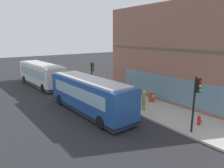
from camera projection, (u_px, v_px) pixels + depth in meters
ground at (107, 119)px, 16.83m from camera, size 120.00×120.00×0.00m
sidewalk_curb at (148, 107)px, 19.59m from camera, size 4.40×40.00×0.15m
building_corner at (188, 53)px, 21.78m from camera, size 6.95×17.20×9.74m
city_bus_nearside at (89, 95)px, 18.07m from camera, size 2.83×10.11×3.07m
city_bus_far_down_street at (41, 74)px, 27.95m from camera, size 3.10×10.17×3.07m
traffic_light_near_corner at (196, 95)px, 13.57m from camera, size 0.32×0.49×3.87m
traffic_light_down_block at (92, 72)px, 23.69m from camera, size 0.32×0.49×3.56m
fire_hydrant at (199, 120)px, 15.29m from camera, size 0.35×0.35×0.74m
pedestrian_walking_along_curb at (104, 82)px, 25.25m from camera, size 0.32×0.32×1.76m
pedestrian_near_building_entrance at (144, 99)px, 18.25m from camera, size 0.32×0.32×1.81m
pedestrian_near_hydrant at (111, 83)px, 24.90m from camera, size 0.32×0.32×1.57m
newspaper_vending_box at (151, 97)px, 20.81m from camera, size 0.44×0.42×0.90m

